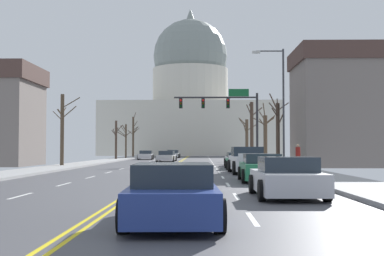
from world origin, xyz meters
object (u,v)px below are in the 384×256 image
sedan_near_03 (262,168)px  sedan_oncoming_02 (173,154)px  pedestrian_00 (298,155)px  street_lamp_right (280,98)px  sedan_near_05 (173,195)px  sedan_near_00 (237,159)px  sedan_near_04 (287,178)px  pickup_truck_near_02 (248,161)px  sedan_oncoming_01 (146,155)px  signal_gantry (227,109)px  sedan_near_01 (239,161)px  sedan_oncoming_00 (167,156)px

sedan_near_03 → sedan_oncoming_02: sedan_near_03 is taller
pedestrian_00 → street_lamp_right: bearing=-179.5°
sedan_near_05 → pedestrian_00: size_ratio=2.55×
sedan_near_00 → sedan_near_05: sedan_near_05 is taller
street_lamp_right → sedan_near_04: size_ratio=1.99×
pickup_truck_near_02 → sedan_oncoming_01: (-10.24, 35.75, -0.17)m
sedan_near_03 → signal_gantry: bearing=90.9°
street_lamp_right → sedan_near_05: (-6.13, -25.43, -4.52)m
sedan_near_00 → sedan_oncoming_01: sedan_oncoming_01 is taller
sedan_near_01 → sedan_near_04: sedan_near_04 is taller
sedan_near_00 → sedan_near_05: (-3.56, -32.39, 0.02)m
signal_gantry → street_lamp_right: street_lamp_right is taller
street_lamp_right → sedan_oncoming_02: 42.46m
pickup_truck_near_02 → sedan_oncoming_00: size_ratio=1.22×
sedan_near_01 → pedestrian_00: pedestrian_00 is taller
sedan_near_04 → sedan_oncoming_01: sedan_near_04 is taller
sedan_near_00 → sedan_near_03: size_ratio=0.99×
pickup_truck_near_02 → sedan_near_05: pickup_truck_near_02 is taller
sedan_near_03 → sedan_oncoming_02: (-7.13, 53.47, -0.04)m
sedan_near_01 → sedan_oncoming_02: (-7.09, 39.72, -0.00)m
sedan_oncoming_01 → sedan_near_05: bearing=-83.1°
signal_gantry → street_lamp_right: (3.12, -11.63, -0.05)m
street_lamp_right → pedestrian_00: bearing=0.5°
sedan_near_01 → sedan_near_04: (-0.04, -21.18, 0.03)m
signal_gantry → pedestrian_00: 13.08m
sedan_near_00 → pickup_truck_near_02: bearing=-90.5°
pickup_truck_near_02 → sedan_oncoming_02: 46.43m
pickup_truck_near_02 → sedan_near_05: (-3.45, -20.61, -0.15)m
sedan_near_04 → sedan_oncoming_00: size_ratio=0.90×
sedan_near_05 → sedan_oncoming_01: (-6.79, 56.36, -0.02)m
sedan_near_01 → sedan_oncoming_02: 40.35m
sedan_near_01 → sedan_oncoming_00: 21.27m
sedan_near_00 → sedan_near_05: size_ratio=1.02×
signal_gantry → pedestrian_00: bearing=-69.3°
sedan_oncoming_01 → sedan_oncoming_02: 10.56m
sedan_near_00 → sedan_oncoming_00: bearing=115.5°
sedan_near_05 → sedan_near_00: bearing=83.7°
sedan_near_00 → sedan_near_05: bearing=-96.3°
pedestrian_00 → pickup_truck_near_02: bearing=-129.3°
sedan_oncoming_00 → sedan_oncoming_01: size_ratio=1.05×
sedan_oncoming_00 → signal_gantry: bearing=-57.1°
sedan_oncoming_00 → sedan_oncoming_02: bearing=91.1°
pickup_truck_near_02 → sedan_oncoming_02: pickup_truck_near_02 is taller
sedan_near_03 → sedan_oncoming_01: size_ratio=0.99×
pickup_truck_near_02 → sedan_oncoming_00: bearing=104.5°
signal_gantry → sedan_oncoming_01: size_ratio=1.76×
pickup_truck_near_02 → sedan_oncoming_01: bearing=106.0°
pickup_truck_near_02 → street_lamp_right: bearing=60.9°
sedan_near_03 → sedan_near_04: size_ratio=1.05×
sedan_near_01 → sedan_oncoming_01: size_ratio=1.03×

